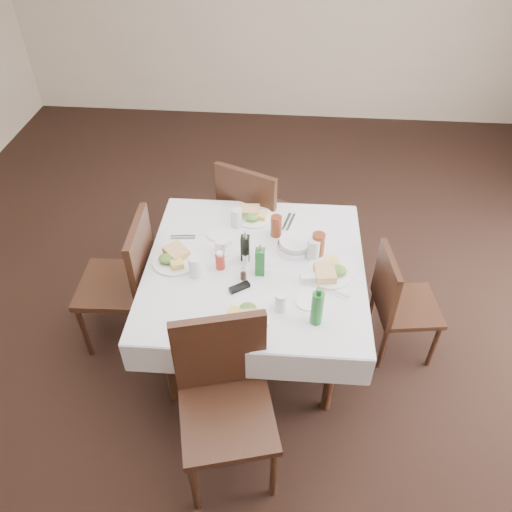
# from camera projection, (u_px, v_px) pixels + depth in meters

# --- Properties ---
(ground_plane) EXTENTS (7.00, 7.00, 0.00)m
(ground_plane) POSITION_uv_depth(u_px,v_px,m) (242.00, 324.00, 3.74)
(ground_plane) COLOR black
(room_shell) EXTENTS (6.04, 7.04, 2.80)m
(room_shell) POSITION_uv_depth(u_px,v_px,m) (236.00, 109.00, 2.60)
(room_shell) COLOR beige
(room_shell) RESTS_ON ground
(dining_table) EXTENTS (1.38, 1.38, 0.76)m
(dining_table) POSITION_uv_depth(u_px,v_px,m) (255.00, 274.00, 3.16)
(dining_table) COLOR black
(dining_table) RESTS_ON ground
(chair_north) EXTENTS (0.63, 0.63, 1.02)m
(chair_north) POSITION_uv_depth(u_px,v_px,m) (253.00, 213.00, 3.81)
(chair_north) COLOR black
(chair_north) RESTS_ON ground
(chair_south) EXTENTS (0.60, 0.60, 1.03)m
(chair_south) POSITION_uv_depth(u_px,v_px,m) (224.00, 391.00, 2.62)
(chair_south) COLOR black
(chair_south) RESTS_ON ground
(chair_east) EXTENTS (0.45, 0.45, 0.85)m
(chair_east) POSITION_uv_depth(u_px,v_px,m) (397.00, 299.00, 3.26)
(chair_east) COLOR black
(chair_east) RESTS_ON ground
(chair_west) EXTENTS (0.49, 0.49, 1.01)m
(chair_west) POSITION_uv_depth(u_px,v_px,m) (128.00, 276.00, 3.30)
(chair_west) COLOR black
(chair_west) RESTS_ON ground
(meal_north) EXTENTS (0.26, 0.26, 0.06)m
(meal_north) POSITION_uv_depth(u_px,v_px,m) (253.00, 215.00, 3.45)
(meal_north) COLOR white
(meal_north) RESTS_ON dining_table
(meal_south) EXTENTS (0.28, 0.28, 0.06)m
(meal_south) POSITION_uv_depth(u_px,v_px,m) (247.00, 316.00, 2.76)
(meal_south) COLOR white
(meal_south) RESTS_ON dining_table
(meal_east) EXTENTS (0.29, 0.29, 0.06)m
(meal_east) POSITION_uv_depth(u_px,v_px,m) (330.00, 271.00, 3.03)
(meal_east) COLOR white
(meal_east) RESTS_ON dining_table
(meal_west) EXTENTS (0.29, 0.29, 0.06)m
(meal_west) POSITION_uv_depth(u_px,v_px,m) (174.00, 258.00, 3.12)
(meal_west) COLOR white
(meal_west) RESTS_ON dining_table
(side_plate_a) EXTENTS (0.18, 0.18, 0.01)m
(side_plate_a) POSITION_uv_depth(u_px,v_px,m) (220.00, 233.00, 3.33)
(side_plate_a) COLOR white
(side_plate_a) RESTS_ON dining_table
(side_plate_b) EXTENTS (0.14, 0.14, 0.01)m
(side_plate_b) POSITION_uv_depth(u_px,v_px,m) (308.00, 302.00, 2.86)
(side_plate_b) COLOR white
(side_plate_b) RESTS_ON dining_table
(water_n) EXTENTS (0.07, 0.07, 0.14)m
(water_n) POSITION_uv_depth(u_px,v_px,m) (236.00, 218.00, 3.35)
(water_n) COLOR silver
(water_n) RESTS_ON dining_table
(water_s) EXTENTS (0.06, 0.06, 0.12)m
(water_s) POSITION_uv_depth(u_px,v_px,m) (281.00, 302.00, 2.79)
(water_s) COLOR silver
(water_s) RESTS_ON dining_table
(water_e) EXTENTS (0.08, 0.08, 0.15)m
(water_e) POSITION_uv_depth(u_px,v_px,m) (314.00, 249.00, 3.11)
(water_e) COLOR silver
(water_e) RESTS_ON dining_table
(water_w) EXTENTS (0.07, 0.07, 0.14)m
(water_w) POSITION_uv_depth(u_px,v_px,m) (195.00, 267.00, 2.99)
(water_w) COLOR silver
(water_w) RESTS_ON dining_table
(iced_tea_a) EXTENTS (0.07, 0.07, 0.15)m
(iced_tea_a) POSITION_uv_depth(u_px,v_px,m) (276.00, 226.00, 3.28)
(iced_tea_a) COLOR maroon
(iced_tea_a) RESTS_ON dining_table
(iced_tea_b) EXTENTS (0.08, 0.08, 0.17)m
(iced_tea_b) POSITION_uv_depth(u_px,v_px,m) (318.00, 245.00, 3.12)
(iced_tea_b) COLOR maroon
(iced_tea_b) RESTS_ON dining_table
(bread_basket) EXTENTS (0.23, 0.23, 0.08)m
(bread_basket) POSITION_uv_depth(u_px,v_px,m) (295.00, 245.00, 3.19)
(bread_basket) COLOR silver
(bread_basket) RESTS_ON dining_table
(oil_cruet_dark) EXTENTS (0.05, 0.05, 0.23)m
(oil_cruet_dark) POSITION_uv_depth(u_px,v_px,m) (245.00, 247.00, 3.08)
(oil_cruet_dark) COLOR black
(oil_cruet_dark) RESTS_ON dining_table
(oil_cruet_green) EXTENTS (0.06, 0.06, 0.24)m
(oil_cruet_green) POSITION_uv_depth(u_px,v_px,m) (260.00, 261.00, 2.98)
(oil_cruet_green) COLOR #1D6A26
(oil_cruet_green) RESTS_ON dining_table
(ketchup_bottle) EXTENTS (0.06, 0.06, 0.12)m
(ketchup_bottle) POSITION_uv_depth(u_px,v_px,m) (220.00, 261.00, 3.05)
(ketchup_bottle) COLOR #B02B1D
(ketchup_bottle) RESTS_ON dining_table
(salt_shaker) EXTENTS (0.04, 0.04, 0.08)m
(salt_shaker) POSITION_uv_depth(u_px,v_px,m) (245.00, 259.00, 3.08)
(salt_shaker) COLOR white
(salt_shaker) RESTS_ON dining_table
(pepper_shaker) EXTENTS (0.04, 0.04, 0.08)m
(pepper_shaker) POSITION_uv_depth(u_px,v_px,m) (243.00, 274.00, 2.98)
(pepper_shaker) COLOR #3D261A
(pepper_shaker) RESTS_ON dining_table
(coffee_mug) EXTENTS (0.13, 0.12, 0.09)m
(coffee_mug) POSITION_uv_depth(u_px,v_px,m) (221.00, 247.00, 3.17)
(coffee_mug) COLOR white
(coffee_mug) RESTS_ON dining_table
(sunglasses) EXTENTS (0.13, 0.11, 0.03)m
(sunglasses) POSITION_uv_depth(u_px,v_px,m) (239.00, 287.00, 2.94)
(sunglasses) COLOR black
(sunglasses) RESTS_ON dining_table
(green_bottle) EXTENTS (0.07, 0.07, 0.26)m
(green_bottle) POSITION_uv_depth(u_px,v_px,m) (317.00, 308.00, 2.68)
(green_bottle) COLOR #1D6A26
(green_bottle) RESTS_ON dining_table
(sugar_caddy) EXTENTS (0.10, 0.07, 0.05)m
(sugar_caddy) POSITION_uv_depth(u_px,v_px,m) (309.00, 278.00, 2.98)
(sugar_caddy) COLOR white
(sugar_caddy) RESTS_ON dining_table
(cutlery_n) EXTENTS (0.09, 0.20, 0.01)m
(cutlery_n) POSITION_uv_depth(u_px,v_px,m) (289.00, 222.00, 3.42)
(cutlery_n) COLOR silver
(cutlery_n) RESTS_ON dining_table
(cutlery_s) EXTENTS (0.05, 0.18, 0.01)m
(cutlery_s) POSITION_uv_depth(u_px,v_px,m) (225.00, 322.00, 2.75)
(cutlery_s) COLOR silver
(cutlery_s) RESTS_ON dining_table
(cutlery_e) EXTENTS (0.18, 0.11, 0.01)m
(cutlery_e) POSITION_uv_depth(u_px,v_px,m) (335.00, 293.00, 2.92)
(cutlery_e) COLOR silver
(cutlery_e) RESTS_ON dining_table
(cutlery_w) EXTENTS (0.17, 0.06, 0.01)m
(cutlery_w) POSITION_uv_depth(u_px,v_px,m) (183.00, 237.00, 3.30)
(cutlery_w) COLOR silver
(cutlery_w) RESTS_ON dining_table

